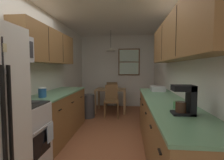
{
  "coord_description": "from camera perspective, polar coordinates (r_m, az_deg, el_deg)",
  "views": [
    {
      "loc": [
        0.43,
        -2.65,
        1.39
      ],
      "look_at": [
        0.02,
        1.5,
        1.1
      ],
      "focal_mm": 27.79,
      "sensor_mm": 36.0,
      "label": 1
    }
  ],
  "objects": [
    {
      "name": "ground_plane",
      "position": [
        3.93,
        -1.07,
        -16.68
      ],
      "size": [
        12.0,
        12.0,
        0.0
      ],
      "primitive_type": "plane",
      "color": "brown"
    },
    {
      "name": "wall_left",
      "position": [
        4.06,
        -20.37,
        2.17
      ],
      "size": [
        0.1,
        9.0,
        2.55
      ],
      "primitive_type": "cube",
      "color": "silver",
      "rests_on": "ground"
    },
    {
      "name": "wall_right",
      "position": [
        3.76,
        19.79,
        2.05
      ],
      "size": [
        0.1,
        9.0,
        2.55
      ],
      "primitive_type": "cube",
      "color": "silver",
      "rests_on": "ground"
    },
    {
      "name": "wall_back",
      "position": [
        6.31,
        1.75,
        2.99
      ],
      "size": [
        4.4,
        0.1,
        2.55
      ],
      "primitive_type": "cube",
      "color": "silver",
      "rests_on": "ground"
    },
    {
      "name": "ceiling_slab",
      "position": [
        3.87,
        -1.12,
        22.13
      ],
      "size": [
        4.4,
        9.0,
        0.08
      ],
      "primitive_type": "cube",
      "color": "white"
    },
    {
      "name": "stove_range",
      "position": [
        2.68,
        -28.26,
        -16.5
      ],
      "size": [
        0.66,
        0.6,
        1.1
      ],
      "color": "silver",
      "rests_on": "ground"
    },
    {
      "name": "microwave_over_range",
      "position": [
        2.59,
        -31.23,
        8.98
      ],
      "size": [
        0.39,
        0.6,
        0.35
      ],
      "color": "silver"
    },
    {
      "name": "counter_left",
      "position": [
        3.75,
        -17.31,
        -10.65
      ],
      "size": [
        0.64,
        1.92,
        0.9
      ],
      "color": "brown",
      "rests_on": "ground"
    },
    {
      "name": "upper_cabinets_left",
      "position": [
        3.67,
        -20.12,
        10.28
      ],
      "size": [
        0.33,
        2.0,
        0.64
      ],
      "color": "brown"
    },
    {
      "name": "counter_right",
      "position": [
        2.85,
        17.45,
        -15.38
      ],
      "size": [
        0.64,
        3.07,
        0.9
      ],
      "color": "brown",
      "rests_on": "ground"
    },
    {
      "name": "upper_cabinets_right",
      "position": [
        2.71,
        21.27,
        12.93
      ],
      "size": [
        0.33,
        2.75,
        0.64
      ],
      "color": "brown"
    },
    {
      "name": "dining_table",
      "position": [
        5.49,
        -0.41,
        -4.21
      ],
      "size": [
        0.94,
        0.71,
        0.72
      ],
      "color": "#A87F51",
      "rests_on": "ground"
    },
    {
      "name": "dining_chair_near",
      "position": [
        4.95,
        -0.21,
        -6.32
      ],
      "size": [
        0.43,
        0.43,
        0.9
      ],
      "color": "brown",
      "rests_on": "ground"
    },
    {
      "name": "dining_chair_far",
      "position": [
        6.06,
        -0.02,
        -4.41
      ],
      "size": [
        0.44,
        0.44,
        0.9
      ],
      "color": "brown",
      "rests_on": "ground"
    },
    {
      "name": "pendant_light",
      "position": [
        5.47,
        -0.41,
        10.08
      ],
      "size": [
        0.31,
        0.31,
        0.64
      ],
      "color": "black"
    },
    {
      "name": "back_window",
      "position": [
        6.23,
        5.62,
        5.9
      ],
      "size": [
        0.76,
        0.05,
        0.95
      ],
      "color": "brown"
    },
    {
      "name": "trash_bin",
      "position": [
        4.94,
        -7.82,
        -8.47
      ],
      "size": [
        0.35,
        0.35,
        0.65
      ],
      "primitive_type": "cylinder",
      "color": "#3F3F42",
      "rests_on": "ground"
    },
    {
      "name": "storage_canister",
      "position": [
        3.1,
        -21.94,
        -3.79
      ],
      "size": [
        0.13,
        0.13,
        0.17
      ],
      "color": "#265999",
      "rests_on": "counter_left"
    },
    {
      "name": "dish_towel",
      "position": [
        2.62,
        -19.66,
        -16.02
      ],
      "size": [
        0.02,
        0.16,
        0.24
      ],
      "primitive_type": "cube",
      "color": "silver"
    },
    {
      "name": "coffee_maker",
      "position": [
        1.98,
        23.16,
        -5.83
      ],
      "size": [
        0.22,
        0.18,
        0.31
      ],
      "color": "black",
      "rests_on": "counter_right"
    },
    {
      "name": "mug_by_coffeemaker",
      "position": [
        2.26,
        20.59,
        -7.61
      ],
      "size": [
        0.12,
        0.09,
        0.09
      ],
      "color": "#3F7F4C",
      "rests_on": "counter_right"
    },
    {
      "name": "dish_rack",
      "position": [
        3.8,
        14.79,
        -2.75
      ],
      "size": [
        0.28,
        0.34,
        0.1
      ],
      "primitive_type": "cube",
      "color": "silver",
      "rests_on": "counter_right"
    }
  ]
}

